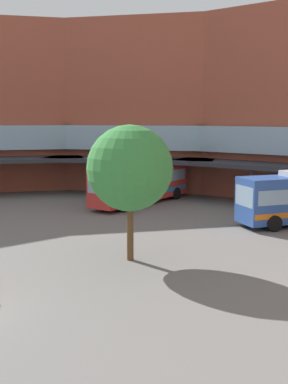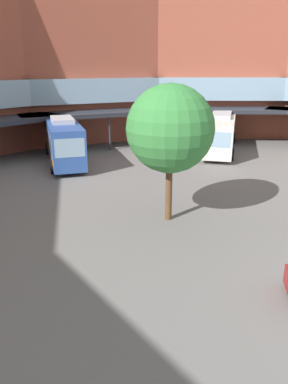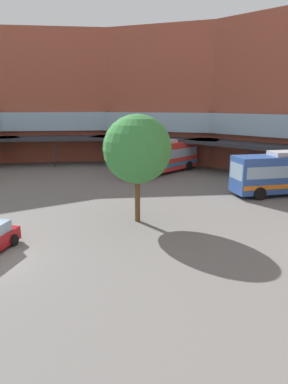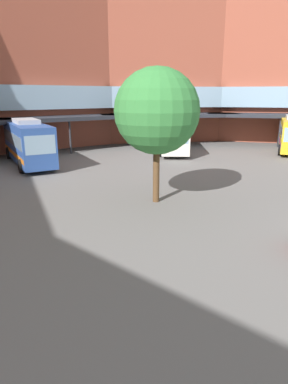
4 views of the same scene
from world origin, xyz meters
TOP-DOWN VIEW (x-y plane):
  - station_building at (-0.00, 21.90)m, footprint 75.56×38.51m
  - bus_1 at (18.73, 16.34)m, footprint 12.10×7.73m
  - bus_3 at (5.70, 24.20)m, footprint 7.63×9.87m
  - plaza_tree at (1.31, 9.74)m, footprint 4.54×4.54m

SIDE VIEW (x-z plane):
  - bus_1 at x=18.73m, z-range 0.02..3.68m
  - bus_3 at x=5.70m, z-range 0.02..3.89m
  - plaza_tree at x=1.31m, z-range 1.34..8.59m
  - station_building at x=0.00m, z-range -0.43..16.92m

